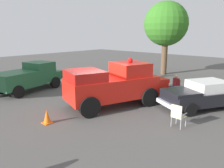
# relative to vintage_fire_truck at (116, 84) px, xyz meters

# --- Properties ---
(ground_plane) EXTENTS (60.00, 60.00, 0.00)m
(ground_plane) POSITION_rel_vintage_fire_truck_xyz_m (0.89, -0.37, -1.20)
(ground_plane) COLOR #514F4C
(vintage_fire_truck) EXTENTS (6.33, 4.04, 2.59)m
(vintage_fire_truck) POSITION_rel_vintage_fire_truck_xyz_m (0.00, 0.00, 0.00)
(vintage_fire_truck) COLOR black
(vintage_fire_truck) RESTS_ON ground
(classic_hot_rod) EXTENTS (4.71, 3.74, 1.46)m
(classic_hot_rod) POSITION_rel_vintage_fire_truck_xyz_m (-2.78, 3.69, -0.45)
(classic_hot_rod) COLOR black
(classic_hot_rod) RESTS_ON ground
(parked_pickup) EXTENTS (5.05, 2.71, 1.90)m
(parked_pickup) POSITION_rel_vintage_fire_truck_xyz_m (1.59, -6.51, -0.21)
(parked_pickup) COLOR black
(parked_pickup) RESTS_ON ground
(lawn_chair_near_truck) EXTENTS (0.66, 0.66, 1.02)m
(lawn_chair_near_truck) POSITION_rel_vintage_fire_truck_xyz_m (-4.31, 1.43, -0.61)
(lawn_chair_near_truck) COLOR #B7BABF
(lawn_chair_near_truck) RESTS_ON ground
(lawn_chair_by_car) EXTENTS (0.52, 0.53, 1.02)m
(lawn_chair_by_car) POSITION_rel_vintage_fire_truck_xyz_m (0.45, 3.88, -0.61)
(lawn_chair_by_car) COLOR #B7BABF
(lawn_chair_by_car) RESTS_ON ground
(spectator_seated) EXTENTS (0.64, 0.58, 1.29)m
(spectator_seated) POSITION_rel_vintage_fire_truck_xyz_m (-4.19, 1.37, -0.50)
(spectator_seated) COLOR #383842
(spectator_seated) RESTS_ON ground
(oak_tree_left) EXTENTS (4.07, 4.07, 6.76)m
(oak_tree_left) POSITION_rel_vintage_fire_truck_xyz_m (-10.20, -2.83, 3.49)
(oak_tree_left) COLOR brown
(oak_tree_left) RESTS_ON ground
(traffic_cone) EXTENTS (0.40, 0.40, 0.64)m
(traffic_cone) POSITION_rel_vintage_fire_truck_xyz_m (3.94, -0.60, -0.89)
(traffic_cone) COLOR orange
(traffic_cone) RESTS_ON ground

